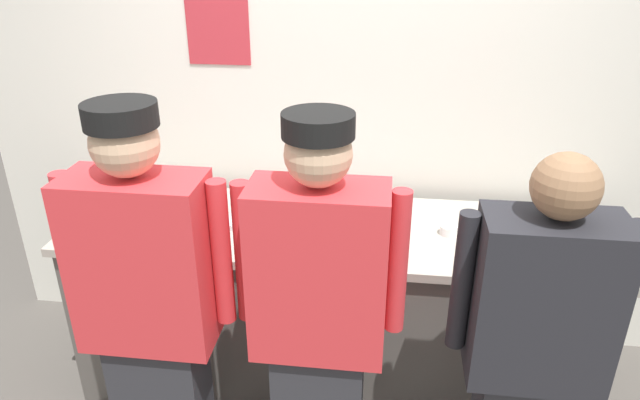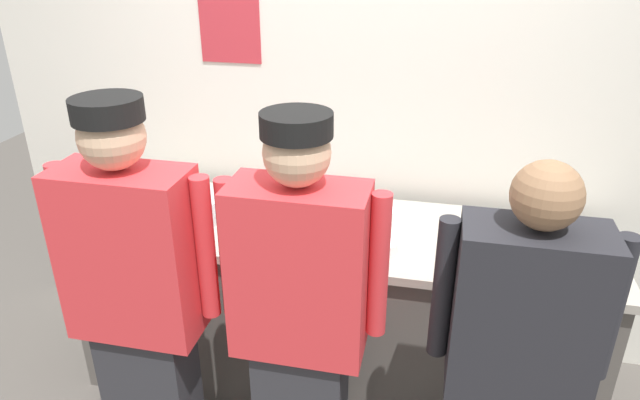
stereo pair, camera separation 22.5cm
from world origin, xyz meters
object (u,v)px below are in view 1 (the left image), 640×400
object	(u,v)px
chef_far_right	(532,357)
sheet_tray	(272,216)
plate_stack_rear	(368,213)
ramekin_orange_sauce	(449,230)
chef_center	(319,324)
squeeze_bottle_primary	(589,238)
deli_cup	(476,247)
chef_near_left	(151,315)
plate_stack_front	(497,231)
mixing_bowl_steel	(185,214)
squeeze_bottle_secondary	(161,193)
chefs_knife	(547,233)
ramekin_yellow_sauce	(391,244)

from	to	relation	value
chef_far_right	sheet_tray	world-z (taller)	chef_far_right
plate_stack_rear	ramekin_orange_sauce	size ratio (longest dim) A/B	2.95
plate_stack_rear	chef_far_right	bearing A→B (deg)	-54.18
chef_center	sheet_tray	xyz separation A→B (m)	(-0.33, 0.80, 0.02)
sheet_tray	squeeze_bottle_primary	world-z (taller)	squeeze_bottle_primary
deli_cup	plate_stack_rear	bearing A→B (deg)	149.08
chef_near_left	plate_stack_front	size ratio (longest dim) A/B	6.99
ramekin_orange_sauce	mixing_bowl_steel	bearing A→B (deg)	-177.30
plate_stack_rear	deli_cup	size ratio (longest dim) A/B	2.65
squeeze_bottle_secondary	ramekin_orange_sauce	xyz separation A→B (m)	(1.42, -0.08, -0.07)
plate_stack_front	chefs_knife	world-z (taller)	plate_stack_front
chef_near_left	plate_stack_front	xyz separation A→B (m)	(1.36, 0.78, 0.03)
sheet_tray	chef_center	bearing A→B (deg)	-67.32
plate_stack_front	ramekin_yellow_sauce	world-z (taller)	plate_stack_front
chef_near_left	mixing_bowl_steel	xyz separation A→B (m)	(-0.12, 0.72, 0.05)
sheet_tray	ramekin_orange_sauce	bearing A→B (deg)	-4.08
chef_far_right	plate_stack_front	distance (m)	0.77
chef_center	plate_stack_rear	size ratio (longest dim) A/B	7.14
ramekin_orange_sauce	chefs_knife	size ratio (longest dim) A/B	0.29
chef_near_left	plate_stack_rear	distance (m)	1.16
plate_stack_rear	sheet_tray	bearing A→B (deg)	-174.79
chef_center	chefs_knife	world-z (taller)	chef_center
chef_center	mixing_bowl_steel	size ratio (longest dim) A/B	5.43
mixing_bowl_steel	squeeze_bottle_secondary	distance (m)	0.22
ramekin_orange_sauce	chef_center	bearing A→B (deg)	-125.21
squeeze_bottle_secondary	chef_center	bearing A→B (deg)	-42.03
chef_near_left	sheet_tray	distance (m)	0.88
ramekin_yellow_sauce	chef_center	bearing A→B (deg)	-114.20
chef_near_left	chef_far_right	size ratio (longest dim) A/B	1.07
chef_far_right	chefs_knife	bearing A→B (deg)	74.57
chef_near_left	squeeze_bottle_primary	distance (m)	1.84
plate_stack_rear	chef_near_left	bearing A→B (deg)	-130.51
plate_stack_rear	plate_stack_front	bearing A→B (deg)	-9.08
ramekin_yellow_sauce	deli_cup	size ratio (longest dim) A/B	1.03
sheet_tray	squeeze_bottle_secondary	size ratio (longest dim) A/B	2.06
squeeze_bottle_primary	deli_cup	world-z (taller)	squeeze_bottle_primary
deli_cup	chef_near_left	bearing A→B (deg)	-154.43
chef_far_right	plate_stack_rear	bearing A→B (deg)	125.82
squeeze_bottle_secondary	chefs_knife	xyz separation A→B (m)	(1.88, -0.02, -0.09)
squeeze_bottle_primary	ramekin_yellow_sauce	bearing A→B (deg)	-176.23
squeeze_bottle_secondary	ramekin_yellow_sauce	size ratio (longest dim) A/B	2.18
chef_far_right	deli_cup	bearing A→B (deg)	103.47
plate_stack_rear	mixing_bowl_steel	distance (m)	0.88
plate_stack_rear	squeeze_bottle_secondary	xyz separation A→B (m)	(-1.04, -0.03, 0.06)
ramekin_yellow_sauce	mixing_bowl_steel	bearing A→B (deg)	173.63
chef_center	squeeze_bottle_primary	size ratio (longest dim) A/B	9.70
deli_cup	plate_stack_front	bearing A→B (deg)	57.85
chefs_knife	squeeze_bottle_secondary	bearing A→B (deg)	179.34
chef_near_left	plate_stack_rear	world-z (taller)	chef_near_left
sheet_tray	ramekin_yellow_sauce	size ratio (longest dim) A/B	4.50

